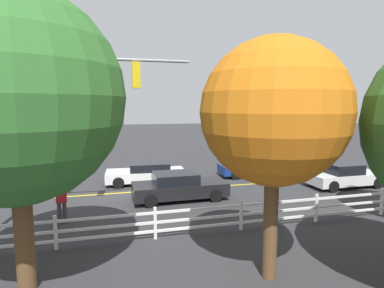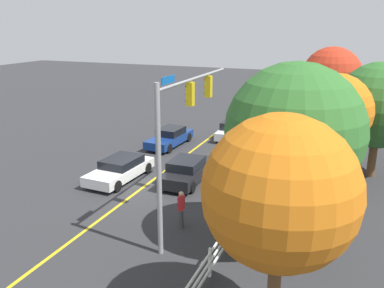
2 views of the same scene
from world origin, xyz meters
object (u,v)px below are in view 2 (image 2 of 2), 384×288
at_px(tree_1, 336,82).
at_px(tree_3, 280,193).
at_px(car_3, 120,169).
at_px(tree_4, 379,105).
at_px(car_1, 234,130).
at_px(tree_0, 294,132).
at_px(tree_2, 333,112).
at_px(tree_5, 331,77).
at_px(car_2, 170,137).
at_px(pedestrian, 181,207).
at_px(car_0, 187,170).

bearing_deg(tree_1, tree_3, -0.08).
relative_size(car_3, tree_4, 0.71).
xyz_separation_m(car_1, tree_0, (15.10, 6.63, 4.23)).
xyz_separation_m(car_3, tree_2, (-2.09, 11.26, 3.86)).
distance_m(tree_4, tree_5, 5.13).
bearing_deg(tree_1, car_2, -60.91).
xyz_separation_m(car_2, tree_0, (11.42, 10.45, 4.25)).
bearing_deg(tree_4, pedestrian, -38.38).
relative_size(car_0, car_1, 1.07).
distance_m(car_0, tree_2, 8.50).
relative_size(tree_3, tree_4, 0.99).
bearing_deg(car_2, car_3, 4.51).
bearing_deg(tree_0, car_2, -137.52).
relative_size(pedestrian, tree_1, 0.26).
bearing_deg(pedestrian, car_1, 85.67).
xyz_separation_m(tree_4, tree_5, (-4.08, -2.95, 0.96)).
distance_m(car_3, tree_4, 15.20).
relative_size(car_1, car_3, 0.92).
height_order(tree_2, tree_4, tree_4).
xyz_separation_m(car_0, tree_1, (-12.13, 6.97, 3.78)).
xyz_separation_m(tree_3, tree_5, (-19.22, -0.12, 0.71)).
distance_m(car_0, car_2, 7.23).
bearing_deg(tree_2, tree_5, -174.85).
bearing_deg(pedestrian, car_3, 132.61).
distance_m(car_0, car_1, 9.75).
relative_size(car_0, pedestrian, 2.77).
bearing_deg(pedestrian, tree_4, 39.76).
bearing_deg(tree_3, tree_0, -175.18).
height_order(car_1, car_2, car_1).
bearing_deg(pedestrian, car_2, 105.43).
xyz_separation_m(car_0, tree_0, (5.35, 6.52, 4.21)).
bearing_deg(tree_5, tree_2, 5.15).
xyz_separation_m(car_2, tree_2, (5.16, 11.47, 3.86)).
height_order(car_2, tree_2, tree_2).
height_order(tree_0, tree_5, tree_0).
bearing_deg(tree_4, tree_5, -144.18).
relative_size(car_3, tree_2, 0.74).
xyz_separation_m(pedestrian, tree_3, (5.16, 5.08, 3.59)).
bearing_deg(tree_5, tree_3, 0.37).
height_order(car_0, tree_5, tree_5).
bearing_deg(tree_5, tree_1, 177.26).
xyz_separation_m(tree_0, tree_1, (-17.49, 0.45, -0.43)).
bearing_deg(car_0, tree_2, -84.34).
height_order(tree_1, tree_2, tree_1).
xyz_separation_m(tree_1, tree_5, (3.25, -0.16, 0.78)).
xyz_separation_m(pedestrian, tree_1, (-17.31, 5.11, 3.52)).
relative_size(car_1, tree_4, 0.65).
bearing_deg(pedestrian, tree_0, -14.05).
height_order(car_1, tree_2, tree_2).
bearing_deg(tree_5, car_3, -46.33).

